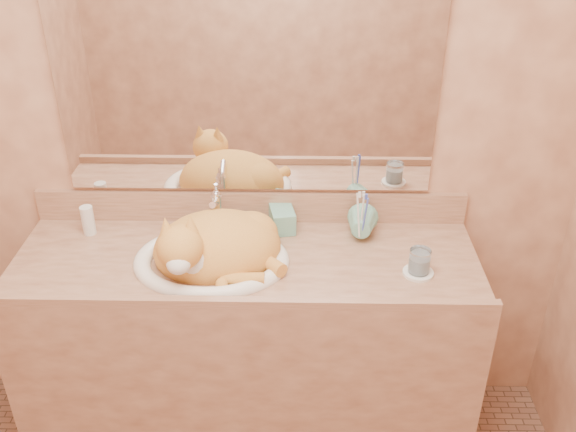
{
  "coord_description": "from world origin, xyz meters",
  "views": [
    {
      "loc": [
        0.18,
        -1.1,
        2.08
      ],
      "look_at": [
        0.15,
        0.7,
        1.04
      ],
      "focal_mm": 40.0,
      "sensor_mm": 36.0,
      "label": 1
    }
  ],
  "objects_px": {
    "cat": "(213,244)",
    "toothbrush_cup": "(361,232)",
    "vanity_counter": "(250,353)",
    "soap_dispenser": "(285,215)",
    "water_glass": "(420,261)",
    "sink_basin": "(210,242)"
  },
  "relations": [
    {
      "from": "sink_basin",
      "to": "water_glass",
      "type": "relative_size",
      "value": 6.25
    },
    {
      "from": "water_glass",
      "to": "vanity_counter",
      "type": "bearing_deg",
      "value": 172.58
    },
    {
      "from": "vanity_counter",
      "to": "water_glass",
      "type": "xyz_separation_m",
      "value": [
        0.58,
        -0.08,
        0.48
      ]
    },
    {
      "from": "sink_basin",
      "to": "cat",
      "type": "relative_size",
      "value": 1.18
    },
    {
      "from": "cat",
      "to": "sink_basin",
      "type": "bearing_deg",
      "value": 155.38
    },
    {
      "from": "soap_dispenser",
      "to": "toothbrush_cup",
      "type": "relative_size",
      "value": 1.64
    },
    {
      "from": "toothbrush_cup",
      "to": "soap_dispenser",
      "type": "bearing_deg",
      "value": 170.59
    },
    {
      "from": "cat",
      "to": "soap_dispenser",
      "type": "relative_size",
      "value": 2.36
    },
    {
      "from": "sink_basin",
      "to": "water_glass",
      "type": "bearing_deg",
      "value": 0.52
    },
    {
      "from": "sink_basin",
      "to": "toothbrush_cup",
      "type": "bearing_deg",
      "value": 18.28
    },
    {
      "from": "toothbrush_cup",
      "to": "water_glass",
      "type": "relative_size",
      "value": 1.37
    },
    {
      "from": "vanity_counter",
      "to": "toothbrush_cup",
      "type": "xyz_separation_m",
      "value": [
        0.4,
        0.1,
        0.48
      ]
    },
    {
      "from": "sink_basin",
      "to": "cat",
      "type": "xyz_separation_m",
      "value": [
        0.01,
        -0.0,
        -0.01
      ]
    },
    {
      "from": "toothbrush_cup",
      "to": "water_glass",
      "type": "distance_m",
      "value": 0.25
    },
    {
      "from": "toothbrush_cup",
      "to": "water_glass",
      "type": "height_order",
      "value": "toothbrush_cup"
    },
    {
      "from": "cat",
      "to": "toothbrush_cup",
      "type": "height_order",
      "value": "cat"
    },
    {
      "from": "cat",
      "to": "water_glass",
      "type": "bearing_deg",
      "value": -16.12
    },
    {
      "from": "vanity_counter",
      "to": "soap_dispenser",
      "type": "xyz_separation_m",
      "value": [
        0.13,
        0.14,
        0.52
      ]
    },
    {
      "from": "cat",
      "to": "water_glass",
      "type": "xyz_separation_m",
      "value": [
        0.68,
        -0.05,
        -0.02
      ]
    },
    {
      "from": "vanity_counter",
      "to": "cat",
      "type": "bearing_deg",
      "value": -167.96
    },
    {
      "from": "toothbrush_cup",
      "to": "sink_basin",
      "type": "bearing_deg",
      "value": -166.8
    },
    {
      "from": "vanity_counter",
      "to": "cat",
      "type": "height_order",
      "value": "cat"
    }
  ]
}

